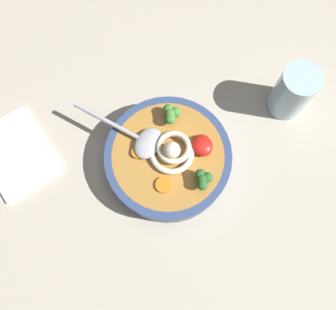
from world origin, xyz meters
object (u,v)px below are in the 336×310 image
(soup_bowl, at_px, (168,159))
(soup_spoon, at_px, (141,139))
(drinking_glass, at_px, (293,92))
(folded_napkin, at_px, (16,153))
(noodle_pile, at_px, (173,150))

(soup_bowl, bearing_deg, soup_spoon, 40.16)
(soup_bowl, xyz_separation_m, drinking_glass, (0.03, -0.25, 0.03))
(soup_spoon, distance_m, folded_napkin, 0.24)
(soup_bowl, relative_size, noodle_pile, 2.58)
(soup_spoon, height_order, folded_napkin, soup_spoon)
(noodle_pile, xyz_separation_m, folded_napkin, (0.11, 0.27, -0.06))
(drinking_glass, bearing_deg, soup_spoon, 87.86)
(noodle_pile, distance_m, drinking_glass, 0.24)
(soup_spoon, relative_size, folded_napkin, 1.01)
(soup_bowl, height_order, drinking_glass, drinking_glass)
(soup_spoon, bearing_deg, drinking_glass, -132.29)
(soup_spoon, bearing_deg, folded_napkin, 31.08)
(noodle_pile, xyz_separation_m, soup_spoon, (0.04, 0.04, -0.00))
(soup_bowl, height_order, noodle_pile, noodle_pile)
(noodle_pile, height_order, soup_spoon, noodle_pile)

